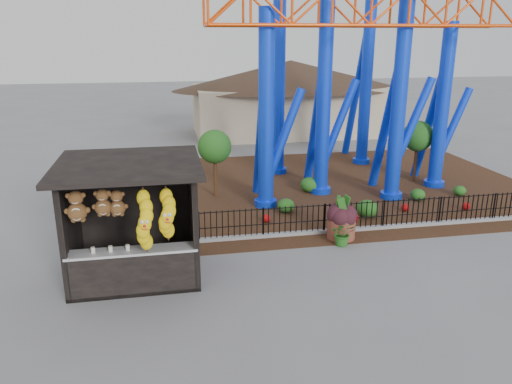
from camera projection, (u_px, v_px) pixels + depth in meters
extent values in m
plane|color=slate|center=(256.00, 285.00, 12.71)|extent=(120.00, 120.00, 0.00)
cube|color=#331E11|center=(314.00, 187.00, 20.91)|extent=(18.00, 12.00, 0.02)
cube|color=gray|center=(360.00, 229.00, 16.21)|extent=(18.00, 0.18, 0.12)
cube|color=black|center=(137.00, 272.00, 13.28)|extent=(3.20, 2.60, 0.10)
cube|color=black|center=(135.00, 206.00, 14.01)|extent=(3.20, 0.12, 3.00)
cube|color=black|center=(71.00, 225.00, 12.58)|extent=(0.12, 2.60, 3.00)
cube|color=black|center=(193.00, 217.00, 13.12)|extent=(0.12, 2.60, 3.00)
cube|color=black|center=(128.00, 165.00, 12.15)|extent=(3.50, 3.40, 0.12)
cube|color=black|center=(62.00, 244.00, 11.43)|extent=(0.14, 0.14, 3.00)
cube|color=black|center=(196.00, 235.00, 11.97)|extent=(0.14, 0.14, 3.00)
cube|color=black|center=(134.00, 272.00, 12.15)|extent=(3.00, 0.50, 1.10)
cube|color=#BBBBC0|center=(132.00, 251.00, 11.98)|extent=(3.10, 0.55, 0.06)
cylinder|color=black|center=(126.00, 187.00, 11.09)|extent=(2.90, 0.04, 0.04)
cylinder|color=#0E39F2|center=(266.00, 112.00, 17.55)|extent=(0.56, 0.56, 7.00)
cylinder|color=#0E39F2|center=(266.00, 203.00, 18.56)|extent=(0.84, 0.84, 0.24)
cylinder|color=#0E39F2|center=(324.00, 102.00, 19.07)|extent=(0.56, 0.56, 7.30)
cylinder|color=#0E39F2|center=(320.00, 190.00, 20.13)|extent=(0.84, 0.84, 0.24)
cylinder|color=#0E39F2|center=(399.00, 101.00, 18.36)|extent=(0.56, 0.56, 7.50)
cylinder|color=#0E39F2|center=(391.00, 195.00, 19.45)|extent=(0.84, 0.84, 0.24)
cylinder|color=#0E39F2|center=(442.00, 108.00, 20.06)|extent=(0.56, 0.56, 6.60)
cylinder|color=#0E39F2|center=(434.00, 183.00, 21.01)|extent=(0.84, 0.84, 0.24)
cylinder|color=#0E39F2|center=(279.00, 67.00, 21.66)|extent=(0.56, 0.56, 9.50)
cylinder|color=#0E39F2|center=(278.00, 170.00, 23.04)|extent=(0.84, 0.84, 0.24)
cylinder|color=#0E39F2|center=(368.00, 54.00, 23.24)|extent=(0.56, 0.56, 10.50)
cylinder|color=#0E39F2|center=(361.00, 161.00, 24.78)|extent=(0.84, 0.84, 0.24)
cylinder|color=#0E39F2|center=(261.00, 132.00, 18.65)|extent=(0.36, 2.21, 5.85)
cylinder|color=#0E39F2|center=(283.00, 139.00, 18.27)|extent=(1.62, 0.32, 3.73)
cylinder|color=#0E39F2|center=(316.00, 122.00, 20.19)|extent=(0.36, 2.29, 6.10)
cylinder|color=#0E39F2|center=(337.00, 128.00, 19.80)|extent=(1.67, 0.32, 3.88)
cylinder|color=#0E39F2|center=(386.00, 123.00, 19.48)|extent=(0.36, 2.34, 6.26)
cylinder|color=#0E39F2|center=(410.00, 130.00, 19.10)|extent=(1.71, 0.32, 3.99)
cylinder|color=#0E39F2|center=(429.00, 124.00, 21.15)|extent=(0.36, 2.10, 5.53)
cylinder|color=#0E39F2|center=(451.00, 130.00, 20.76)|extent=(1.54, 0.32, 3.52)
cylinder|color=brown|center=(341.00, 228.00, 15.53)|extent=(1.14, 1.14, 0.66)
ellipsoid|color=black|center=(342.00, 209.00, 15.34)|extent=(0.70, 0.70, 0.64)
imported|color=#2F5A1A|center=(343.00, 233.00, 14.99)|extent=(0.82, 0.74, 0.79)
ellipsoid|color=#215619|center=(286.00, 206.00, 17.82)|extent=(0.62, 0.62, 0.49)
ellipsoid|color=#215619|center=(367.00, 209.00, 17.35)|extent=(0.75, 0.75, 0.60)
ellipsoid|color=#215619|center=(418.00, 195.00, 19.12)|extent=(0.56, 0.56, 0.44)
ellipsoid|color=#215619|center=(310.00, 185.00, 20.14)|extent=(0.75, 0.75, 0.60)
ellipsoid|color=#215619|center=(460.00, 191.00, 19.70)|extent=(0.49, 0.49, 0.39)
sphere|color=#AA0B0D|center=(266.00, 218.00, 16.87)|extent=(0.28, 0.28, 0.28)
sphere|color=#AA0B0D|center=(354.00, 217.00, 16.96)|extent=(0.28, 0.28, 0.28)
sphere|color=#AA0B0D|center=(405.00, 207.00, 17.95)|extent=(0.28, 0.28, 0.28)
sphere|color=#AA0B0D|center=(466.00, 206.00, 18.08)|extent=(0.28, 0.28, 0.28)
cube|color=#BFAD8C|center=(290.00, 110.00, 32.07)|extent=(12.00, 6.00, 3.00)
cone|color=#332319|center=(291.00, 72.00, 31.35)|extent=(15.00, 15.00, 1.80)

